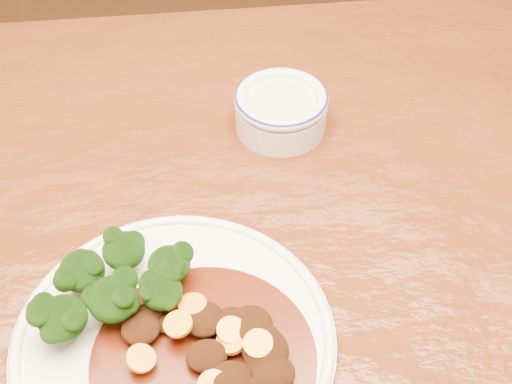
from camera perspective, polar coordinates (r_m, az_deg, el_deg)
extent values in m
cube|color=#4E220D|center=(0.72, -1.57, -6.64)|extent=(1.57, 1.02, 0.04)
cylinder|color=silver|center=(0.65, -6.54, -11.84)|extent=(0.29, 0.29, 0.01)
torus|color=silver|center=(0.64, -6.59, -11.54)|extent=(0.28, 0.28, 0.01)
cylinder|color=#77A354|center=(0.69, -10.30, -5.76)|extent=(0.01, 0.01, 0.02)
ellipsoid|color=black|center=(0.67, -10.54, -4.64)|extent=(0.04, 0.04, 0.03)
cylinder|color=#77A354|center=(0.68, -13.43, -7.28)|extent=(0.01, 0.01, 0.02)
ellipsoid|color=black|center=(0.66, -13.76, -6.15)|extent=(0.04, 0.04, 0.03)
cylinder|color=#77A354|center=(0.65, -7.35, -8.95)|extent=(0.01, 0.01, 0.02)
ellipsoid|color=black|center=(0.64, -7.52, -7.91)|extent=(0.04, 0.04, 0.03)
cylinder|color=#77A354|center=(0.65, -14.83, -10.78)|extent=(0.01, 0.01, 0.02)
ellipsoid|color=black|center=(0.64, -15.22, -9.69)|extent=(0.04, 0.04, 0.03)
cylinder|color=#77A354|center=(0.67, -6.81, -6.90)|extent=(0.01, 0.01, 0.02)
ellipsoid|color=black|center=(0.65, -6.98, -5.80)|extent=(0.04, 0.04, 0.03)
cylinder|color=#77A354|center=(0.65, -11.08, -9.56)|extent=(0.01, 0.01, 0.02)
ellipsoid|color=black|center=(0.64, -11.38, -8.41)|extent=(0.04, 0.04, 0.04)
cylinder|color=#461507|center=(0.63, -4.21, -13.20)|extent=(0.19, 0.19, 0.00)
ellipsoid|color=black|center=(0.64, -8.42, -9.44)|extent=(0.03, 0.02, 0.01)
ellipsoid|color=black|center=(0.63, -0.36, -10.56)|extent=(0.04, 0.04, 0.02)
ellipsoid|color=black|center=(0.62, -3.98, -12.95)|extent=(0.04, 0.03, 0.02)
ellipsoid|color=black|center=(0.62, 0.75, -12.45)|extent=(0.02, 0.02, 0.01)
ellipsoid|color=black|center=(0.64, -1.67, -10.58)|extent=(0.02, 0.02, 0.01)
ellipsoid|color=black|center=(0.61, 1.43, -14.30)|extent=(0.04, 0.03, 0.02)
ellipsoid|color=black|center=(0.61, 0.75, -12.53)|extent=(0.04, 0.04, 0.02)
ellipsoid|color=black|center=(0.63, -1.89, -10.42)|extent=(0.03, 0.03, 0.02)
ellipsoid|color=black|center=(0.63, 0.80, -11.37)|extent=(0.02, 0.02, 0.01)
ellipsoid|color=black|center=(0.64, -9.21, -10.73)|extent=(0.03, 0.03, 0.02)
ellipsoid|color=black|center=(0.61, 0.40, -13.43)|extent=(0.03, 0.03, 0.01)
ellipsoid|color=black|center=(0.63, -0.36, -11.14)|extent=(0.03, 0.03, 0.01)
ellipsoid|color=black|center=(0.64, -7.07, -10.38)|extent=(0.02, 0.02, 0.01)
ellipsoid|color=black|center=(0.61, -2.14, -14.83)|extent=(0.04, 0.04, 0.02)
ellipsoid|color=black|center=(0.61, 1.47, -14.35)|extent=(0.02, 0.02, 0.01)
ellipsoid|color=black|center=(0.64, -4.19, -10.11)|extent=(0.04, 0.04, 0.02)
cylinder|color=orange|center=(0.61, 0.17, -12.03)|extent=(0.04, 0.04, 0.01)
cylinder|color=orange|center=(0.62, -2.01, -11.86)|extent=(0.04, 0.04, 0.01)
cylinder|color=orange|center=(0.64, -5.11, -8.96)|extent=(0.03, 0.03, 0.01)
cylinder|color=orange|center=(0.62, 0.29, -12.59)|extent=(0.03, 0.03, 0.01)
cylinder|color=orange|center=(0.62, -2.00, -11.00)|extent=(0.04, 0.04, 0.01)
cylinder|color=orange|center=(0.62, -6.25, -10.46)|extent=(0.04, 0.04, 0.01)
cylinder|color=orange|center=(0.62, -9.20, -13.01)|extent=(0.04, 0.04, 0.02)
cylinder|color=beige|center=(0.83, 1.99, 6.15)|extent=(0.11, 0.11, 0.03)
cylinder|color=beige|center=(0.82, 2.03, 7.25)|extent=(0.08, 0.08, 0.01)
torus|color=beige|center=(0.81, 2.03, 7.45)|extent=(0.11, 0.11, 0.01)
torus|color=navy|center=(0.81, 2.04, 7.64)|extent=(0.11, 0.11, 0.00)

